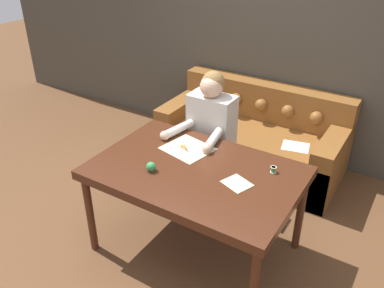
{
  "coord_description": "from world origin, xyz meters",
  "views": [
    {
      "loc": [
        1.42,
        -2.1,
        2.37
      ],
      "look_at": [
        0.01,
        0.17,
        0.86
      ],
      "focal_mm": 38.0,
      "sensor_mm": 36.0,
      "label": 1
    }
  ],
  "objects_px": {
    "couch": "(253,139)",
    "pin_cushion": "(151,167)",
    "dining_table": "(196,177)",
    "thread_spool": "(273,170)",
    "person": "(211,139)",
    "scissors": "(185,149)"
  },
  "relations": [
    {
      "from": "person",
      "to": "scissors",
      "type": "height_order",
      "value": "person"
    },
    {
      "from": "couch",
      "to": "pin_cushion",
      "type": "distance_m",
      "value": 1.68
    },
    {
      "from": "thread_spool",
      "to": "couch",
      "type": "bearing_deg",
      "value": 119.27
    },
    {
      "from": "person",
      "to": "couch",
      "type": "bearing_deg",
      "value": 82.93
    },
    {
      "from": "pin_cushion",
      "to": "dining_table",
      "type": "bearing_deg",
      "value": 36.48
    },
    {
      "from": "dining_table",
      "to": "person",
      "type": "relative_size",
      "value": 1.2
    },
    {
      "from": "dining_table",
      "to": "couch",
      "type": "xyz_separation_m",
      "value": [
        -0.15,
        1.41,
        -0.39
      ]
    },
    {
      "from": "person",
      "to": "pin_cushion",
      "type": "xyz_separation_m",
      "value": [
        -0.01,
        -0.85,
        0.16
      ]
    },
    {
      "from": "person",
      "to": "thread_spool",
      "type": "height_order",
      "value": "person"
    },
    {
      "from": "dining_table",
      "to": "couch",
      "type": "height_order",
      "value": "couch"
    },
    {
      "from": "person",
      "to": "pin_cushion",
      "type": "distance_m",
      "value": 0.87
    },
    {
      "from": "person",
      "to": "scissors",
      "type": "distance_m",
      "value": 0.48
    },
    {
      "from": "couch",
      "to": "pin_cushion",
      "type": "bearing_deg",
      "value": -93.7
    },
    {
      "from": "person",
      "to": "pin_cushion",
      "type": "relative_size",
      "value": 17.49
    },
    {
      "from": "thread_spool",
      "to": "person",
      "type": "bearing_deg",
      "value": 151.5
    },
    {
      "from": "dining_table",
      "to": "person",
      "type": "height_order",
      "value": "person"
    },
    {
      "from": "couch",
      "to": "scissors",
      "type": "height_order",
      "value": "couch"
    },
    {
      "from": "person",
      "to": "thread_spool",
      "type": "relative_size",
      "value": 27.8
    },
    {
      "from": "thread_spool",
      "to": "pin_cushion",
      "type": "xyz_separation_m",
      "value": [
        -0.75,
        -0.45,
        0.01
      ]
    },
    {
      "from": "dining_table",
      "to": "person",
      "type": "distance_m",
      "value": 0.71
    },
    {
      "from": "thread_spool",
      "to": "pin_cushion",
      "type": "height_order",
      "value": "pin_cushion"
    },
    {
      "from": "dining_table",
      "to": "thread_spool",
      "type": "relative_size",
      "value": 33.3
    }
  ]
}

